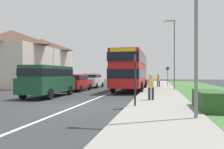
{
  "coord_description": "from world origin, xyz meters",
  "views": [
    {
      "loc": [
        4.12,
        -10.94,
        1.65
      ],
      "look_at": [
        0.55,
        6.5,
        1.6
      ],
      "focal_mm": 36.86,
      "sensor_mm": 36.0,
      "label": 1
    }
  ],
  "objects_px": {
    "parked_van_dark_green": "(49,78)",
    "parked_car_red": "(76,82)",
    "pedestrian_walking_away": "(159,80)",
    "cycle_route_sign": "(168,76)",
    "double_decker_bus": "(131,69)",
    "bus_stop_sign": "(135,76)",
    "pedestrian_at_stop": "(151,85)",
    "street_lamp_mid": "(173,50)",
    "parked_car_white": "(93,80)"
  },
  "relations": [
    {
      "from": "parked_van_dark_green",
      "to": "street_lamp_mid",
      "type": "xyz_separation_m",
      "value": [
        9.11,
        7.83,
        2.66
      ]
    },
    {
      "from": "parked_car_white",
      "to": "pedestrian_walking_away",
      "type": "xyz_separation_m",
      "value": [
        7.72,
        1.37,
        0.02
      ]
    },
    {
      "from": "bus_stop_sign",
      "to": "street_lamp_mid",
      "type": "relative_size",
      "value": 0.38
    },
    {
      "from": "street_lamp_mid",
      "to": "pedestrian_at_stop",
      "type": "bearing_deg",
      "value": -101.01
    },
    {
      "from": "parked_car_white",
      "to": "pedestrian_at_stop",
      "type": "height_order",
      "value": "parked_car_white"
    },
    {
      "from": "double_decker_bus",
      "to": "cycle_route_sign",
      "type": "distance_m",
      "value": 7.44
    },
    {
      "from": "double_decker_bus",
      "to": "parked_van_dark_green",
      "type": "height_order",
      "value": "double_decker_bus"
    },
    {
      "from": "parked_van_dark_green",
      "to": "pedestrian_at_stop",
      "type": "xyz_separation_m",
      "value": [
        7.3,
        -1.49,
        -0.34
      ]
    },
    {
      "from": "double_decker_bus",
      "to": "parked_car_red",
      "type": "bearing_deg",
      "value": -160.75
    },
    {
      "from": "pedestrian_at_stop",
      "to": "street_lamp_mid",
      "type": "relative_size",
      "value": 0.24
    },
    {
      "from": "cycle_route_sign",
      "to": "double_decker_bus",
      "type": "bearing_deg",
      "value": -120.72
    },
    {
      "from": "street_lamp_mid",
      "to": "double_decker_bus",
      "type": "bearing_deg",
      "value": -175.96
    },
    {
      "from": "pedestrian_walking_away",
      "to": "double_decker_bus",
      "type": "bearing_deg",
      "value": -118.03
    },
    {
      "from": "parked_car_white",
      "to": "bus_stop_sign",
      "type": "height_order",
      "value": "bus_stop_sign"
    },
    {
      "from": "parked_car_red",
      "to": "pedestrian_at_stop",
      "type": "distance_m",
      "value": 10.33
    },
    {
      "from": "pedestrian_at_stop",
      "to": "bus_stop_sign",
      "type": "height_order",
      "value": "bus_stop_sign"
    },
    {
      "from": "parked_van_dark_green",
      "to": "parked_car_red",
      "type": "distance_m",
      "value": 5.79
    },
    {
      "from": "parked_van_dark_green",
      "to": "pedestrian_walking_away",
      "type": "relative_size",
      "value": 3.24
    },
    {
      "from": "parked_car_red",
      "to": "street_lamp_mid",
      "type": "height_order",
      "value": "street_lamp_mid"
    },
    {
      "from": "pedestrian_walking_away",
      "to": "street_lamp_mid",
      "type": "bearing_deg",
      "value": -73.55
    },
    {
      "from": "parked_car_red",
      "to": "parked_car_white",
      "type": "distance_m",
      "value": 5.45
    },
    {
      "from": "cycle_route_sign",
      "to": "street_lamp_mid",
      "type": "distance_m",
      "value": 6.59
    },
    {
      "from": "double_decker_bus",
      "to": "parked_car_red",
      "type": "height_order",
      "value": "double_decker_bus"
    },
    {
      "from": "parked_van_dark_green",
      "to": "bus_stop_sign",
      "type": "distance_m",
      "value": 7.86
    },
    {
      "from": "parked_van_dark_green",
      "to": "pedestrian_walking_away",
      "type": "height_order",
      "value": "parked_van_dark_green"
    },
    {
      "from": "pedestrian_at_stop",
      "to": "street_lamp_mid",
      "type": "height_order",
      "value": "street_lamp_mid"
    },
    {
      "from": "parked_car_white",
      "to": "pedestrian_at_stop",
      "type": "relative_size",
      "value": 2.66
    },
    {
      "from": "parked_car_white",
      "to": "street_lamp_mid",
      "type": "height_order",
      "value": "street_lamp_mid"
    },
    {
      "from": "pedestrian_walking_away",
      "to": "parked_van_dark_green",
      "type": "bearing_deg",
      "value": -121.48
    },
    {
      "from": "pedestrian_walking_away",
      "to": "cycle_route_sign",
      "type": "distance_m",
      "value": 1.77
    },
    {
      "from": "parked_car_red",
      "to": "street_lamp_mid",
      "type": "bearing_deg",
      "value": 12.67
    },
    {
      "from": "double_decker_bus",
      "to": "cycle_route_sign",
      "type": "relative_size",
      "value": 4.18
    },
    {
      "from": "bus_stop_sign",
      "to": "pedestrian_walking_away",
      "type": "bearing_deg",
      "value": 86.36
    },
    {
      "from": "double_decker_bus",
      "to": "parked_car_white",
      "type": "distance_m",
      "value": 6.35
    },
    {
      "from": "cycle_route_sign",
      "to": "street_lamp_mid",
      "type": "relative_size",
      "value": 0.37
    },
    {
      "from": "parked_car_white",
      "to": "cycle_route_sign",
      "type": "relative_size",
      "value": 1.76
    },
    {
      "from": "pedestrian_at_stop",
      "to": "cycle_route_sign",
      "type": "distance_m",
      "value": 15.47
    },
    {
      "from": "parked_van_dark_green",
      "to": "street_lamp_mid",
      "type": "distance_m",
      "value": 12.3
    },
    {
      "from": "pedestrian_at_stop",
      "to": "bus_stop_sign",
      "type": "bearing_deg",
      "value": -103.7
    },
    {
      "from": "parked_van_dark_green",
      "to": "parked_car_white",
      "type": "relative_size",
      "value": 1.22
    },
    {
      "from": "parked_car_red",
      "to": "double_decker_bus",
      "type": "bearing_deg",
      "value": 19.25
    },
    {
      "from": "bus_stop_sign",
      "to": "parked_van_dark_green",
      "type": "bearing_deg",
      "value": 147.63
    },
    {
      "from": "parked_car_red",
      "to": "pedestrian_walking_away",
      "type": "height_order",
      "value": "pedestrian_walking_away"
    },
    {
      "from": "pedestrian_walking_away",
      "to": "cycle_route_sign",
      "type": "height_order",
      "value": "cycle_route_sign"
    },
    {
      "from": "parked_van_dark_green",
      "to": "bus_stop_sign",
      "type": "relative_size",
      "value": 2.08
    },
    {
      "from": "bus_stop_sign",
      "to": "cycle_route_sign",
      "type": "xyz_separation_m",
      "value": [
        2.16,
        18.11,
        -0.11
      ]
    },
    {
      "from": "parked_van_dark_green",
      "to": "street_lamp_mid",
      "type": "height_order",
      "value": "street_lamp_mid"
    },
    {
      "from": "parked_car_white",
      "to": "parked_van_dark_green",
      "type": "bearing_deg",
      "value": -89.92
    },
    {
      "from": "parked_van_dark_green",
      "to": "cycle_route_sign",
      "type": "height_order",
      "value": "cycle_route_sign"
    },
    {
      "from": "double_decker_bus",
      "to": "pedestrian_walking_away",
      "type": "xyz_separation_m",
      "value": [
        2.69,
        5.05,
        -1.17
      ]
    }
  ]
}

